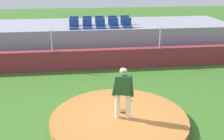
{
  "coord_description": "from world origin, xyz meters",
  "views": [
    {
      "loc": [
        -1.14,
        -7.57,
        4.57
      ],
      "look_at": [
        0.0,
        1.88,
        1.14
      ],
      "focal_mm": 43.79,
      "sensor_mm": 36.0,
      "label": 1
    }
  ],
  "objects_px": {
    "stadium_chair_1": "(87,25)",
    "stadium_chair_3": "(114,25)",
    "stadium_chair_4": "(127,25)",
    "stadium_chair_7": "(100,22)",
    "pitcher": "(123,89)",
    "stadium_chair_0": "(74,26)",
    "stadium_chair_2": "(101,25)",
    "stadium_chair_8": "(113,22)",
    "stadium_chair_5": "(74,23)",
    "stadium_chair_9": "(125,22)",
    "fielding_glove": "(123,111)",
    "baseball": "(131,100)",
    "stadium_chair_6": "(87,22)"
  },
  "relations": [
    {
      "from": "pitcher",
      "to": "stadium_chair_2",
      "type": "relative_size",
      "value": 3.39
    },
    {
      "from": "stadium_chair_4",
      "to": "stadium_chair_5",
      "type": "height_order",
      "value": "same"
    },
    {
      "from": "baseball",
      "to": "stadium_chair_6",
      "type": "relative_size",
      "value": 0.15
    },
    {
      "from": "stadium_chair_1",
      "to": "stadium_chair_9",
      "type": "bearing_deg",
      "value": -157.77
    },
    {
      "from": "stadium_chair_0",
      "to": "stadium_chair_5",
      "type": "xyz_separation_m",
      "value": [
        0.01,
        0.92,
        0.0
      ]
    },
    {
      "from": "baseball",
      "to": "stadium_chair_4",
      "type": "distance_m",
      "value": 5.9
    },
    {
      "from": "stadium_chair_7",
      "to": "stadium_chair_9",
      "type": "distance_m",
      "value": 1.43
    },
    {
      "from": "baseball",
      "to": "stadium_chair_7",
      "type": "relative_size",
      "value": 0.15
    },
    {
      "from": "stadium_chair_2",
      "to": "stadium_chair_9",
      "type": "bearing_deg",
      "value": -148.39
    },
    {
      "from": "stadium_chair_0",
      "to": "stadium_chair_2",
      "type": "xyz_separation_m",
      "value": [
        1.39,
        0.03,
        0.0
      ]
    },
    {
      "from": "pitcher",
      "to": "stadium_chair_4",
      "type": "relative_size",
      "value": 3.39
    },
    {
      "from": "fielding_glove",
      "to": "stadium_chair_9",
      "type": "xyz_separation_m",
      "value": [
        1.27,
        7.3,
        1.64
      ]
    },
    {
      "from": "stadium_chair_5",
      "to": "stadium_chair_6",
      "type": "xyz_separation_m",
      "value": [
        0.71,
        0.01,
        0.0
      ]
    },
    {
      "from": "stadium_chair_1",
      "to": "stadium_chair_9",
      "type": "xyz_separation_m",
      "value": [
        2.14,
        0.88,
        0.0
      ]
    },
    {
      "from": "stadium_chair_7",
      "to": "stadium_chair_9",
      "type": "xyz_separation_m",
      "value": [
        1.43,
        0.0,
        0.0
      ]
    },
    {
      "from": "stadium_chair_8",
      "to": "stadium_chair_9",
      "type": "bearing_deg",
      "value": -179.42
    },
    {
      "from": "pitcher",
      "to": "stadium_chair_7",
      "type": "distance_m",
      "value": 7.69
    },
    {
      "from": "stadium_chair_6",
      "to": "stadium_chair_7",
      "type": "xyz_separation_m",
      "value": [
        0.68,
        -0.0,
        0.0
      ]
    },
    {
      "from": "stadium_chair_4",
      "to": "stadium_chair_6",
      "type": "bearing_deg",
      "value": -23.19
    },
    {
      "from": "stadium_chair_4",
      "to": "stadium_chair_8",
      "type": "xyz_separation_m",
      "value": [
        -0.67,
        0.88,
        0.0
      ]
    },
    {
      "from": "stadium_chair_4",
      "to": "stadium_chair_8",
      "type": "height_order",
      "value": "same"
    },
    {
      "from": "fielding_glove",
      "to": "stadium_chair_1",
      "type": "xyz_separation_m",
      "value": [
        -0.88,
        6.43,
        1.64
      ]
    },
    {
      "from": "stadium_chair_4",
      "to": "stadium_chair_7",
      "type": "height_order",
      "value": "same"
    },
    {
      "from": "stadium_chair_4",
      "to": "baseball",
      "type": "bearing_deg",
      "value": 81.8
    },
    {
      "from": "baseball",
      "to": "stadium_chair_4",
      "type": "bearing_deg",
      "value": 81.8
    },
    {
      "from": "stadium_chair_0",
      "to": "fielding_glove",
      "type": "bearing_deg",
      "value": 103.82
    },
    {
      "from": "stadium_chair_1",
      "to": "stadium_chair_9",
      "type": "distance_m",
      "value": 2.31
    },
    {
      "from": "stadium_chair_0",
      "to": "stadium_chair_5",
      "type": "relative_size",
      "value": 1.0
    },
    {
      "from": "baseball",
      "to": "stadium_chair_9",
      "type": "relative_size",
      "value": 0.15
    },
    {
      "from": "stadium_chair_0",
      "to": "stadium_chair_8",
      "type": "relative_size",
      "value": 1.0
    },
    {
      "from": "stadium_chair_5",
      "to": "stadium_chair_2",
      "type": "bearing_deg",
      "value": 147.26
    },
    {
      "from": "stadium_chair_2",
      "to": "stadium_chair_6",
      "type": "relative_size",
      "value": 1.0
    },
    {
      "from": "pitcher",
      "to": "stadium_chair_0",
      "type": "xyz_separation_m",
      "value": [
        -1.52,
        6.74,
        0.71
      ]
    },
    {
      "from": "stadium_chair_2",
      "to": "stadium_chair_3",
      "type": "bearing_deg",
      "value": 179.74
    },
    {
      "from": "stadium_chair_1",
      "to": "stadium_chair_7",
      "type": "xyz_separation_m",
      "value": [
        0.71,
        0.88,
        0.0
      ]
    },
    {
      "from": "stadium_chair_5",
      "to": "stadium_chair_9",
      "type": "bearing_deg",
      "value": -179.87
    },
    {
      "from": "pitcher",
      "to": "stadium_chair_9",
      "type": "xyz_separation_m",
      "value": [
        1.32,
        7.66,
        0.71
      ]
    },
    {
      "from": "pitcher",
      "to": "stadium_chair_3",
      "type": "relative_size",
      "value": 3.39
    },
    {
      "from": "stadium_chair_2",
      "to": "baseball",
      "type": "bearing_deg",
      "value": 96.13
    },
    {
      "from": "stadium_chair_7",
      "to": "stadium_chair_0",
      "type": "bearing_deg",
      "value": 33.31
    },
    {
      "from": "baseball",
      "to": "stadium_chair_7",
      "type": "xyz_separation_m",
      "value": [
        -0.59,
        6.5,
        1.65
      ]
    },
    {
      "from": "stadium_chair_3",
      "to": "stadium_chair_5",
      "type": "height_order",
      "value": "same"
    },
    {
      "from": "stadium_chair_1",
      "to": "stadium_chair_3",
      "type": "xyz_separation_m",
      "value": [
        1.41,
        -0.02,
        0.0
      ]
    },
    {
      "from": "stadium_chair_7",
      "to": "stadium_chair_8",
      "type": "distance_m",
      "value": 0.73
    },
    {
      "from": "pitcher",
      "to": "stadium_chair_1",
      "type": "distance_m",
      "value": 6.87
    },
    {
      "from": "stadium_chair_1",
      "to": "stadium_chair_6",
      "type": "distance_m",
      "value": 0.88
    },
    {
      "from": "stadium_chair_1",
      "to": "stadium_chair_3",
      "type": "relative_size",
      "value": 1.0
    },
    {
      "from": "stadium_chair_6",
      "to": "stadium_chair_8",
      "type": "height_order",
      "value": "same"
    },
    {
      "from": "pitcher",
      "to": "baseball",
      "type": "height_order",
      "value": "pitcher"
    },
    {
      "from": "baseball",
      "to": "stadium_chair_2",
      "type": "height_order",
      "value": "stadium_chair_2"
    }
  ]
}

